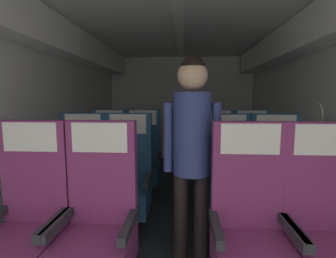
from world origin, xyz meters
TOP-DOWN VIEW (x-y plane):
  - ground at (0.00, 2.64)m, footprint 3.36×5.68m
  - fuselage_shell at (0.00, 2.90)m, footprint 3.24×5.33m
  - seat_a_left_window at (-0.98, 1.31)m, footprint 0.50×0.48m
  - seat_a_left_aisle at (-0.49, 1.31)m, footprint 0.50×0.48m
  - seat_a_right_aisle at (0.97, 1.32)m, footprint 0.50×0.48m
  - seat_a_right_window at (0.50, 1.32)m, footprint 0.50×0.48m
  - seat_b_left_window at (-0.98, 2.20)m, footprint 0.50×0.48m
  - seat_b_left_aisle at (-0.51, 2.20)m, footprint 0.50×0.48m
  - seat_b_right_aisle at (0.97, 2.18)m, footprint 0.50×0.48m
  - seat_b_right_window at (0.50, 2.19)m, footprint 0.50×0.48m
  - seat_c_left_window at (-0.96, 3.07)m, footprint 0.50×0.48m
  - seat_c_left_aisle at (-0.50, 3.07)m, footprint 0.50×0.48m
  - seat_c_right_aisle at (0.98, 3.05)m, footprint 0.50×0.48m
  - seat_c_right_window at (0.51, 3.06)m, footprint 0.50×0.48m
  - flight_attendant at (0.13, 1.64)m, footprint 0.43×0.28m

SIDE VIEW (x-z plane):
  - ground at x=0.00m, z-range -0.02..0.00m
  - seat_a_left_window at x=-0.98m, z-range -0.10..1.11m
  - seat_a_left_aisle at x=-0.49m, z-range -0.10..1.11m
  - seat_a_right_aisle at x=0.97m, z-range -0.10..1.11m
  - seat_a_right_window at x=0.50m, z-range -0.10..1.11m
  - seat_b_left_window at x=-0.98m, z-range -0.10..1.11m
  - seat_b_left_aisle at x=-0.51m, z-range -0.10..1.11m
  - seat_b_right_aisle at x=0.97m, z-range -0.10..1.11m
  - seat_b_right_window at x=0.50m, z-range -0.10..1.11m
  - seat_c_left_window at x=-0.96m, z-range -0.10..1.11m
  - seat_c_left_aisle at x=-0.50m, z-range -0.10..1.11m
  - seat_c_right_aisle at x=0.98m, z-range -0.10..1.11m
  - seat_c_right_window at x=0.51m, z-range -0.10..1.11m
  - flight_attendant at x=0.13m, z-range 0.20..1.86m
  - fuselage_shell at x=0.00m, z-range 0.47..2.78m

